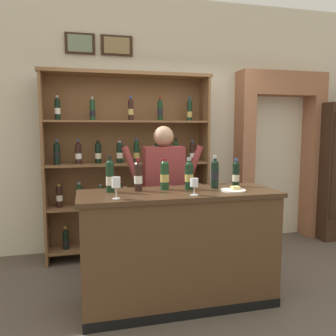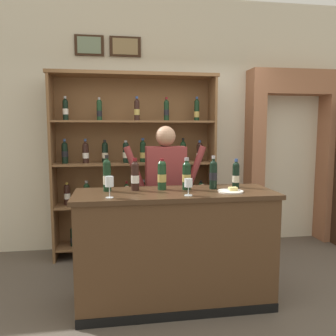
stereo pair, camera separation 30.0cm
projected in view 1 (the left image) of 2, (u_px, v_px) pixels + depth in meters
ground_plane at (196, 301)px, 3.20m from camera, size 14.00×14.00×0.02m
back_wall at (157, 125)px, 4.63m from camera, size 12.00×0.19×3.29m
wine_shelf at (128, 162)px, 4.23m from camera, size 2.03×0.37×2.26m
archway_doorway at (276, 146)px, 4.95m from camera, size 1.28×0.45×2.38m
tasting_counter at (179, 248)px, 3.10m from camera, size 1.78×0.63×1.04m
shopkeeper at (164, 184)px, 3.65m from camera, size 0.90×0.22×1.62m
tasting_bottle_brunello at (110, 176)px, 2.98m from camera, size 0.07×0.07×0.33m
tasting_bottle_prosecco at (138, 176)px, 3.04m from camera, size 0.07×0.07×0.29m
tasting_bottle_grappa at (165, 175)px, 3.11m from camera, size 0.08×0.08×0.29m
tasting_bottle_rosso at (189, 174)px, 3.13m from camera, size 0.08×0.08×0.29m
tasting_bottle_chianti at (215, 173)px, 3.19m from camera, size 0.07×0.07×0.31m
tasting_bottle_super_tuscan at (236, 174)px, 3.28m from camera, size 0.07×0.07×0.27m
wine_glass_left at (194, 183)px, 2.85m from camera, size 0.07×0.07×0.14m
wine_glass_right at (116, 184)px, 2.70m from camera, size 0.07×0.07×0.18m
cheese_plate at (233, 190)px, 3.06m from camera, size 0.23×0.23×0.04m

